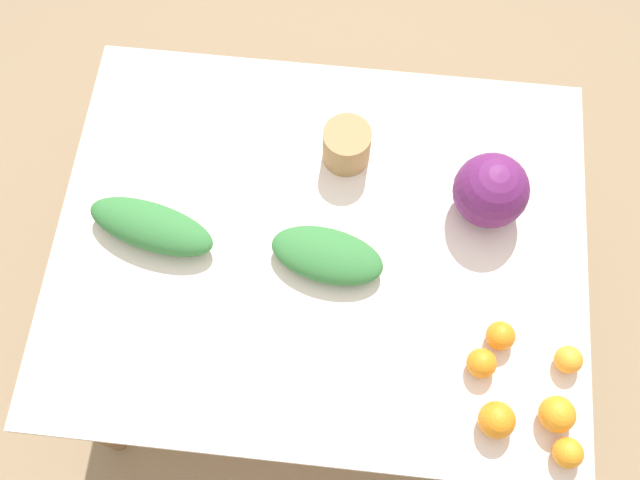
{
  "coord_description": "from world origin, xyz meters",
  "views": [
    {
      "loc": [
        0.07,
        -0.65,
        2.41
      ],
      "look_at": [
        0.0,
        0.0,
        0.76
      ],
      "focal_mm": 40.0,
      "sensor_mm": 36.0,
      "label": 1
    }
  ],
  "objects_px": {
    "cabbage_purple": "(491,191)",
    "orange_2": "(497,420)",
    "orange_0": "(568,360)",
    "orange_4": "(501,336)",
    "orange_1": "(482,363)",
    "greens_bunch_dandelion": "(151,227)",
    "orange_5": "(568,453)",
    "orange_3": "(557,414)",
    "paper_bag": "(347,145)",
    "greens_bunch_scallion": "(327,255)"
  },
  "relations": [
    {
      "from": "paper_bag",
      "to": "orange_2",
      "type": "height_order",
      "value": "paper_bag"
    },
    {
      "from": "cabbage_purple",
      "to": "orange_2",
      "type": "bearing_deg",
      "value": -86.43
    },
    {
      "from": "orange_0",
      "to": "orange_4",
      "type": "distance_m",
      "value": 0.16
    },
    {
      "from": "cabbage_purple",
      "to": "orange_5",
      "type": "height_order",
      "value": "cabbage_purple"
    },
    {
      "from": "paper_bag",
      "to": "orange_0",
      "type": "distance_m",
      "value": 0.75
    },
    {
      "from": "orange_1",
      "to": "orange_3",
      "type": "distance_m",
      "value": 0.2
    },
    {
      "from": "orange_0",
      "to": "orange_1",
      "type": "height_order",
      "value": "orange_1"
    },
    {
      "from": "greens_bunch_dandelion",
      "to": "orange_5",
      "type": "distance_m",
      "value": 1.11
    },
    {
      "from": "greens_bunch_scallion",
      "to": "orange_1",
      "type": "bearing_deg",
      "value": -30.57
    },
    {
      "from": "paper_bag",
      "to": "orange_5",
      "type": "distance_m",
      "value": 0.9
    },
    {
      "from": "orange_0",
      "to": "greens_bunch_scallion",
      "type": "bearing_deg",
      "value": 161.45
    },
    {
      "from": "orange_1",
      "to": "orange_4",
      "type": "distance_m",
      "value": 0.08
    },
    {
      "from": "orange_2",
      "to": "orange_3",
      "type": "height_order",
      "value": "orange_2"
    },
    {
      "from": "cabbage_purple",
      "to": "orange_2",
      "type": "relative_size",
      "value": 2.23
    },
    {
      "from": "greens_bunch_scallion",
      "to": "orange_4",
      "type": "height_order",
      "value": "greens_bunch_scallion"
    },
    {
      "from": "orange_1",
      "to": "orange_5",
      "type": "xyz_separation_m",
      "value": [
        0.19,
        -0.18,
        -0.0
      ]
    },
    {
      "from": "orange_3",
      "to": "orange_0",
      "type": "bearing_deg",
      "value": 76.58
    },
    {
      "from": "cabbage_purple",
      "to": "greens_bunch_scallion",
      "type": "xyz_separation_m",
      "value": [
        -0.38,
        -0.19,
        -0.06
      ]
    },
    {
      "from": "paper_bag",
      "to": "orange_2",
      "type": "xyz_separation_m",
      "value": [
        0.4,
        -0.65,
        -0.02
      ]
    },
    {
      "from": "orange_0",
      "to": "orange_5",
      "type": "distance_m",
      "value": 0.21
    },
    {
      "from": "orange_2",
      "to": "orange_4",
      "type": "distance_m",
      "value": 0.2
    },
    {
      "from": "greens_bunch_dandelion",
      "to": "orange_2",
      "type": "bearing_deg",
      "value": -23.89
    },
    {
      "from": "greens_bunch_scallion",
      "to": "orange_3",
      "type": "xyz_separation_m",
      "value": [
        0.55,
        -0.33,
        0.0
      ]
    },
    {
      "from": "greens_bunch_scallion",
      "to": "orange_2",
      "type": "xyz_separation_m",
      "value": [
        0.42,
        -0.35,
        0.0
      ]
    },
    {
      "from": "orange_0",
      "to": "orange_5",
      "type": "height_order",
      "value": "orange_5"
    },
    {
      "from": "orange_3",
      "to": "orange_5",
      "type": "distance_m",
      "value": 0.08
    },
    {
      "from": "greens_bunch_scallion",
      "to": "orange_4",
      "type": "distance_m",
      "value": 0.45
    },
    {
      "from": "greens_bunch_scallion",
      "to": "orange_3",
      "type": "relative_size",
      "value": 3.39
    },
    {
      "from": "orange_0",
      "to": "orange_4",
      "type": "relative_size",
      "value": 0.94
    },
    {
      "from": "orange_5",
      "to": "greens_bunch_dandelion",
      "type": "bearing_deg",
      "value": 156.92
    },
    {
      "from": "cabbage_purple",
      "to": "orange_4",
      "type": "bearing_deg",
      "value": -83.15
    },
    {
      "from": "paper_bag",
      "to": "orange_3",
      "type": "bearing_deg",
      "value": -49.48
    },
    {
      "from": "orange_2",
      "to": "paper_bag",
      "type": "bearing_deg",
      "value": 121.46
    },
    {
      "from": "orange_1",
      "to": "orange_2",
      "type": "distance_m",
      "value": 0.13
    },
    {
      "from": "greens_bunch_dandelion",
      "to": "orange_1",
      "type": "distance_m",
      "value": 0.86
    },
    {
      "from": "greens_bunch_dandelion",
      "to": "orange_3",
      "type": "bearing_deg",
      "value": -19.58
    },
    {
      "from": "paper_bag",
      "to": "greens_bunch_dandelion",
      "type": "distance_m",
      "value": 0.54
    },
    {
      "from": "orange_3",
      "to": "cabbage_purple",
      "type": "bearing_deg",
      "value": 108.09
    },
    {
      "from": "orange_4",
      "to": "orange_5",
      "type": "distance_m",
      "value": 0.29
    },
    {
      "from": "orange_0",
      "to": "orange_1",
      "type": "distance_m",
      "value": 0.2
    },
    {
      "from": "orange_2",
      "to": "orange_3",
      "type": "distance_m",
      "value": 0.14
    },
    {
      "from": "orange_3",
      "to": "orange_4",
      "type": "relative_size",
      "value": 1.2
    },
    {
      "from": "orange_1",
      "to": "orange_5",
      "type": "distance_m",
      "value": 0.27
    },
    {
      "from": "orange_1",
      "to": "greens_bunch_scallion",
      "type": "bearing_deg",
      "value": 149.43
    },
    {
      "from": "cabbage_purple",
      "to": "greens_bunch_scallion",
      "type": "distance_m",
      "value": 0.43
    },
    {
      "from": "cabbage_purple",
      "to": "greens_bunch_scallion",
      "type": "relative_size",
      "value": 0.67
    },
    {
      "from": "cabbage_purple",
      "to": "orange_5",
      "type": "bearing_deg",
      "value": -72.05
    },
    {
      "from": "orange_0",
      "to": "orange_2",
      "type": "bearing_deg",
      "value": -136.6
    },
    {
      "from": "cabbage_purple",
      "to": "orange_2",
      "type": "height_order",
      "value": "cabbage_purple"
    },
    {
      "from": "cabbage_purple",
      "to": "orange_1",
      "type": "relative_size",
      "value": 2.66
    }
  ]
}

